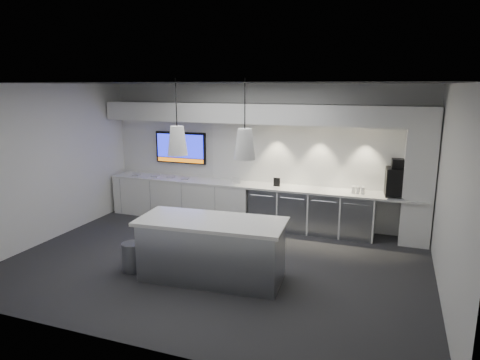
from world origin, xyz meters
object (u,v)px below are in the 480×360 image
at_px(wall_tv, 181,148).
at_px(island, 212,249).
at_px(bin, 132,257).
at_px(coffee_machine, 396,181).

distance_m(wall_tv, island, 3.81).
xyz_separation_m(island, bin, (-1.33, -0.18, -0.25)).
relative_size(wall_tv, bin, 2.64).
xyz_separation_m(wall_tv, coffee_machine, (4.71, -0.25, -0.37)).
height_order(bin, coffee_machine, coffee_machine).
bearing_deg(bin, wall_tv, 103.43).
bearing_deg(coffee_machine, bin, -149.22).
distance_m(wall_tv, coffee_machine, 4.73).
relative_size(wall_tv, island, 0.54).
distance_m(island, bin, 1.37).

